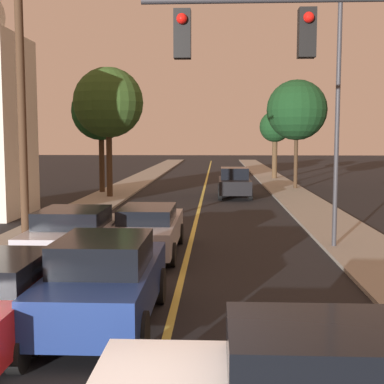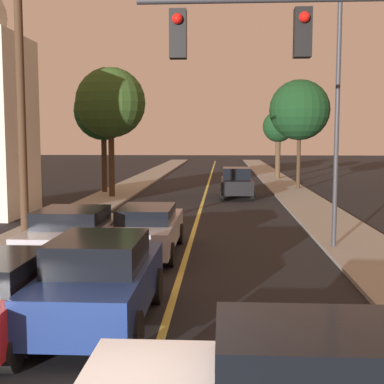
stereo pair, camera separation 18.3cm
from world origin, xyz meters
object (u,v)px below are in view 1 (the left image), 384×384
(car_near_lane_front, at_px, (105,280))
(tree_left_far, at_px, (108,103))
(streetlamp_right, at_px, (323,82))
(tree_right_far, at_px, (275,128))
(traffic_signal_mast, at_px, (326,81))
(tree_right_near, at_px, (297,110))
(car_outer_lane_second, at_px, (75,235))
(utility_pole_left, at_px, (22,103))
(tree_left_near, at_px, (101,111))
(car_far_oncoming, at_px, (234,183))
(car_near_lane_second, at_px, (148,229))

(car_near_lane_front, distance_m, tree_left_far, 21.67)
(streetlamp_right, height_order, tree_right_far, streetlamp_right)
(car_near_lane_front, height_order, traffic_signal_mast, traffic_signal_mast)
(tree_right_near, height_order, tree_right_far, tree_right_near)
(car_outer_lane_second, distance_m, tree_left_far, 16.84)
(car_outer_lane_second, xyz_separation_m, tree_left_far, (-2.28, 16.03, 4.61))
(utility_pole_left, bearing_deg, tree_right_far, 70.37)
(tree_left_near, bearing_deg, car_outer_lane_second, -80.02)
(car_outer_lane_second, distance_m, car_far_oncoming, 17.55)
(traffic_signal_mast, relative_size, tree_right_near, 0.86)
(traffic_signal_mast, height_order, tree_right_near, tree_right_near)
(traffic_signal_mast, distance_m, tree_right_near, 25.82)
(car_outer_lane_second, relative_size, tree_left_far, 0.61)
(car_near_lane_second, bearing_deg, traffic_signal_mast, -53.16)
(car_far_oncoming, xyz_separation_m, tree_right_near, (4.23, 4.76, 4.42))
(car_outer_lane_second, relative_size, car_far_oncoming, 0.99)
(car_outer_lane_second, relative_size, tree_right_far, 0.81)
(car_outer_lane_second, relative_size, traffic_signal_mast, 0.73)
(car_outer_lane_second, xyz_separation_m, car_far_oncoming, (4.90, 16.85, 0.03))
(car_outer_lane_second, height_order, streetlamp_right, streetlamp_right)
(car_near_lane_second, distance_m, traffic_signal_mast, 7.76)
(streetlamp_right, xyz_separation_m, tree_left_far, (-9.36, 13.65, 0.28))
(tree_left_near, bearing_deg, utility_pole_left, -85.10)
(car_near_lane_second, relative_size, tree_left_near, 0.75)
(tree_left_far, distance_m, tree_right_far, 17.99)
(car_near_lane_front, bearing_deg, streetlamp_right, 53.71)
(car_near_lane_second, distance_m, car_far_oncoming, 15.73)
(car_far_oncoming, height_order, tree_right_near, tree_right_near)
(traffic_signal_mast, xyz_separation_m, tree_left_far, (-8.19, 20.04, 0.89))
(car_near_lane_front, bearing_deg, car_far_oncoming, 81.95)
(car_far_oncoming, bearing_deg, tree_right_far, -105.58)
(car_near_lane_second, bearing_deg, utility_pole_left, -174.72)
(traffic_signal_mast, distance_m, tree_left_near, 24.38)
(car_far_oncoming, bearing_deg, car_outer_lane_second, 73.80)
(car_near_lane_second, bearing_deg, car_outer_lane_second, -142.29)
(car_near_lane_second, relative_size, utility_pole_left, 0.60)
(tree_left_near, bearing_deg, car_near_lane_front, -77.64)
(car_near_lane_front, xyz_separation_m, tree_right_near, (7.28, 26.36, 4.40))
(tree_left_near, bearing_deg, tree_left_far, -68.71)
(streetlamp_right, xyz_separation_m, utility_pole_left, (-8.85, -1.29, -0.66))
(tree_left_near, height_order, tree_left_far, tree_left_far)
(car_near_lane_second, height_order, tree_right_near, tree_right_near)
(traffic_signal_mast, height_order, streetlamp_right, streetlamp_right)
(streetlamp_right, bearing_deg, car_outer_lane_second, -161.39)
(car_outer_lane_second, distance_m, tree_right_near, 23.87)
(traffic_signal_mast, distance_m, utility_pole_left, 9.22)
(tree_left_near, bearing_deg, car_far_oncoming, -11.96)
(streetlamp_right, relative_size, tree_left_near, 1.17)
(car_far_oncoming, xyz_separation_m, streetlamp_right, (2.18, -14.47, 4.29))
(traffic_signal_mast, bearing_deg, tree_right_far, 85.44)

